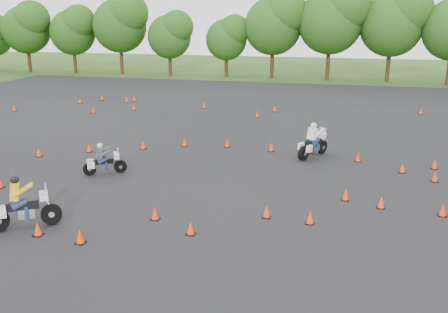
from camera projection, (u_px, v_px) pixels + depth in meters
ground at (197, 219)px, 17.81m from camera, size 140.00×140.00×0.00m
asphalt_pad at (234, 170)px, 23.41m from camera, size 62.00×62.00×0.00m
treeline at (322, 39)px, 48.91m from camera, size 86.85×32.24×10.80m
traffic_cones at (227, 164)px, 23.52m from camera, size 36.20×32.95×0.45m
rider_grey at (104, 158)px, 22.60m from camera, size 1.98×1.52×1.51m
rider_yellow at (24, 203)px, 16.76m from camera, size 2.40×1.96×1.85m
rider_white at (313, 139)px, 25.23m from camera, size 1.80×2.43×1.83m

